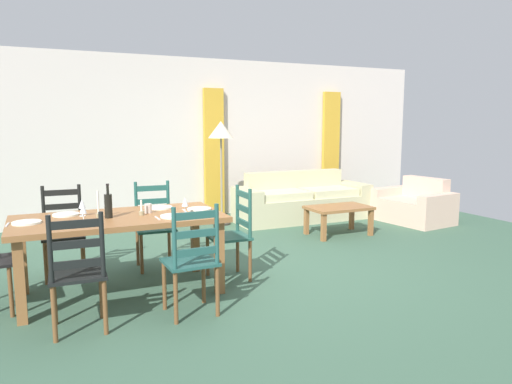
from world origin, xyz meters
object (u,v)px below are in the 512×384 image
(dining_chair_far_left, at_px, (63,232))
(coffee_table, at_px, (339,211))
(dining_chair_near_left, at_px, (78,273))
(standing_lamp, at_px, (221,136))
(armchair_upholstered, at_px, (415,207))
(dining_table, at_px, (120,225))
(dining_chair_far_right, at_px, (155,225))
(wine_bottle, at_px, (108,205))
(dining_chair_head_east, at_px, (233,233))
(coffee_cup_primary, at_px, (148,208))
(couch, at_px, (301,202))
(wine_glass_near_left, at_px, (83,210))
(dining_chair_near_right, at_px, (192,260))
(wine_glass_far_left, at_px, (82,204))
(wine_glass_near_right, at_px, (185,203))

(dining_chair_far_left, distance_m, coffee_table, 3.73)
(dining_chair_near_left, xyz_separation_m, standing_lamp, (2.41, 3.29, 0.93))
(coffee_table, height_order, armchair_upholstered, armchair_upholstered)
(dining_table, relative_size, dining_chair_far_right, 1.98)
(wine_bottle, distance_m, standing_lamp, 3.36)
(dining_table, xyz_separation_m, dining_chair_near_left, (-0.44, -0.74, -0.19))
(wine_bottle, bearing_deg, dining_chair_far_left, 113.49)
(dining_chair_far_right, distance_m, dining_chair_head_east, 0.99)
(dining_chair_far_right, relative_size, coffee_cup_primary, 10.67)
(dining_chair_head_east, bearing_deg, couch, 47.42)
(dining_chair_head_east, bearing_deg, dining_chair_far_left, 153.16)
(wine_glass_near_left, xyz_separation_m, armchair_upholstered, (5.27, 1.54, -0.61))
(dining_chair_near_right, bearing_deg, wine_glass_far_left, 129.46)
(coffee_cup_primary, distance_m, coffee_table, 3.20)
(dining_table, xyz_separation_m, standing_lamp, (1.98, 2.55, 0.75))
(wine_glass_far_left, height_order, coffee_cup_primary, wine_glass_far_left)
(dining_chair_far_right, bearing_deg, dining_table, -123.85)
(dining_chair_near_left, distance_m, wine_glass_near_left, 0.72)
(coffee_table, distance_m, armchair_upholstered, 1.71)
(armchair_upholstered, bearing_deg, wine_glass_far_left, -166.55)
(dining_chair_far_left, bearing_deg, wine_glass_near_left, -81.74)
(dining_table, xyz_separation_m, wine_glass_far_left, (-0.31, 0.15, 0.20))
(dining_chair_near_left, bearing_deg, dining_chair_head_east, 24.71)
(wine_glass_far_left, bearing_deg, wine_glass_near_right, -18.54)
(dining_chair_near_right, bearing_deg, armchair_upholstered, 26.02)
(dining_chair_head_east, relative_size, wine_bottle, 3.04)
(dining_table, distance_m, dining_chair_head_east, 1.15)
(dining_chair_near_left, distance_m, standing_lamp, 4.18)
(standing_lamp, bearing_deg, wine_bottle, -128.71)
(dining_chair_far_left, relative_size, standing_lamp, 0.59)
(armchair_upholstered, bearing_deg, dining_chair_far_left, -173.50)
(dining_chair_far_left, distance_m, armchair_upholstered, 5.44)
(dining_chair_far_left, bearing_deg, armchair_upholstered, 6.50)
(dining_chair_far_left, height_order, coffee_table, dining_chair_far_left)
(wine_bottle, distance_m, wine_glass_near_right, 0.70)
(dining_chair_near_left, bearing_deg, dining_chair_far_left, 90.92)
(couch, bearing_deg, wine_glass_far_left, -148.67)
(wine_glass_near_right, bearing_deg, dining_chair_near_left, -150.15)
(dining_chair_far_right, bearing_deg, dining_chair_near_right, -91.16)
(coffee_table, bearing_deg, wine_bottle, -160.47)
(dining_chair_near_right, bearing_deg, wine_glass_near_left, 140.50)
(wine_glass_far_left, relative_size, standing_lamp, 0.10)
(dining_chair_near_right, relative_size, wine_glass_near_left, 5.96)
(dining_chair_near_left, relative_size, dining_chair_far_right, 1.00)
(coffee_cup_primary, bearing_deg, armchair_upholstered, 16.25)
(dining_chair_far_right, bearing_deg, standing_lamp, 50.75)
(couch, xyz_separation_m, coffee_table, (-0.07, -1.22, 0.06))
(couch, bearing_deg, dining_chair_far_left, -157.45)
(dining_chair_far_left, xyz_separation_m, wine_glass_far_left, (0.15, -0.64, 0.38))
(coffee_cup_primary, xyz_separation_m, couch, (3.05, 2.32, -0.50))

